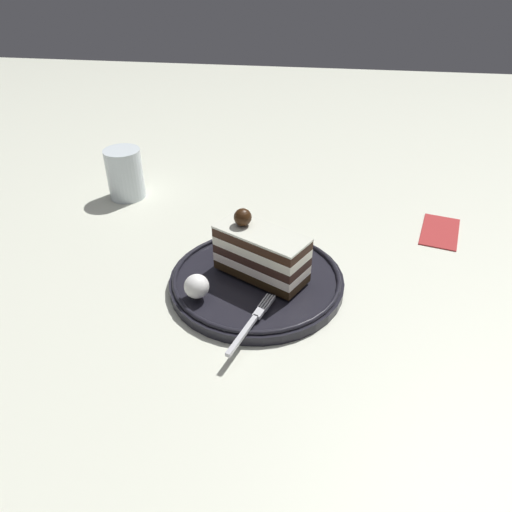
# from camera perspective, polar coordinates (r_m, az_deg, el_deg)

# --- Properties ---
(ground_plane) EXTENTS (2.40, 2.40, 0.00)m
(ground_plane) POSITION_cam_1_polar(r_m,az_deg,el_deg) (0.69, 0.33, -2.26)
(ground_plane) COLOR silver
(dessert_plate) EXTENTS (0.23, 0.23, 0.02)m
(dessert_plate) POSITION_cam_1_polar(r_m,az_deg,el_deg) (0.67, 0.00, -2.78)
(dessert_plate) COLOR black
(dessert_plate) RESTS_ON ground_plane
(cake_slice) EXTENTS (0.13, 0.11, 0.09)m
(cake_slice) POSITION_cam_1_polar(r_m,az_deg,el_deg) (0.64, 0.56, 0.40)
(cake_slice) COLOR black
(cake_slice) RESTS_ON dessert_plate
(whipped_cream_dollop) EXTENTS (0.03, 0.03, 0.03)m
(whipped_cream_dollop) POSITION_cam_1_polar(r_m,az_deg,el_deg) (0.62, -6.86, -3.48)
(whipped_cream_dollop) COLOR white
(whipped_cream_dollop) RESTS_ON dessert_plate
(fork) EXTENTS (0.04, 0.11, 0.00)m
(fork) POSITION_cam_1_polar(r_m,az_deg,el_deg) (0.59, -0.40, -7.58)
(fork) COLOR silver
(fork) RESTS_ON dessert_plate
(drink_glass_near) EXTENTS (0.06, 0.06, 0.09)m
(drink_glass_near) POSITION_cam_1_polar(r_m,az_deg,el_deg) (0.91, -14.82, 8.85)
(drink_glass_near) COLOR silver
(drink_glass_near) RESTS_ON ground_plane
(folded_napkin) EXTENTS (0.08, 0.11, 0.00)m
(folded_napkin) POSITION_cam_1_polar(r_m,az_deg,el_deg) (0.84, 20.44, 2.71)
(folded_napkin) COLOR #AD3030
(folded_napkin) RESTS_ON ground_plane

